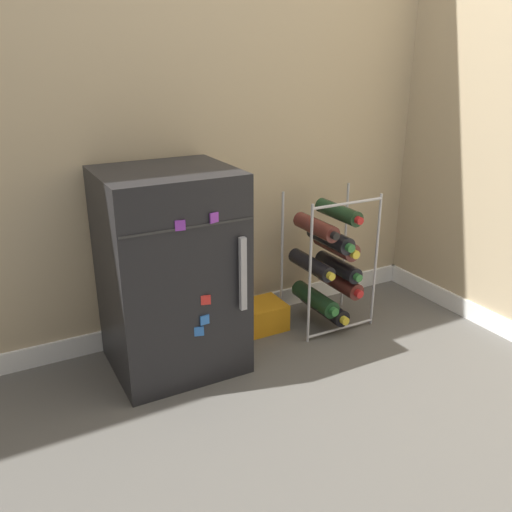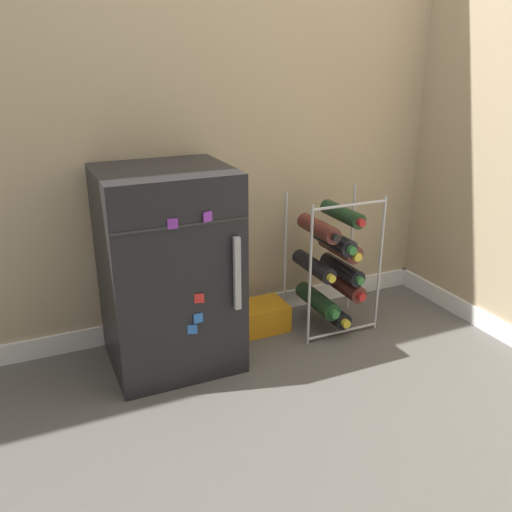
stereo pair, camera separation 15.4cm
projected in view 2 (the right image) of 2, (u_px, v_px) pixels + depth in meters
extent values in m
plane|color=#56544F|center=(307.00, 383.00, 2.11)|extent=(14.00, 14.00, 0.00)
cube|color=tan|center=(239.00, 41.00, 2.23)|extent=(6.93, 0.06, 2.50)
cube|color=white|center=(244.00, 308.00, 2.63)|extent=(6.93, 0.01, 0.09)
cube|color=black|center=(169.00, 270.00, 2.13)|extent=(0.50, 0.44, 0.81)
cube|color=#2D2D2D|center=(182.00, 226.00, 1.86)|extent=(0.49, 0.00, 0.01)
cube|color=#9E9EA3|center=(237.00, 274.00, 1.99)|extent=(0.02, 0.02, 0.28)
cube|color=purple|center=(173.00, 224.00, 1.84)|extent=(0.04, 0.01, 0.04)
cube|color=blue|center=(198.00, 318.00, 2.00)|extent=(0.04, 0.01, 0.04)
cube|color=blue|center=(192.00, 329.00, 2.00)|extent=(0.04, 0.02, 0.04)
cube|color=purple|center=(208.00, 217.00, 1.88)|extent=(0.04, 0.02, 0.04)
cube|color=red|center=(199.00, 298.00, 1.97)|extent=(0.04, 0.02, 0.04)
cylinder|color=#B2B2B7|center=(310.00, 278.00, 2.28)|extent=(0.01, 0.01, 0.63)
cylinder|color=#B2B2B7|center=(380.00, 265.00, 2.42)|extent=(0.01, 0.01, 0.63)
cylinder|color=#B2B2B7|center=(285.00, 260.00, 2.48)|extent=(0.01, 0.01, 0.63)
cylinder|color=#B2B2B7|center=(351.00, 249.00, 2.62)|extent=(0.01, 0.01, 0.63)
cylinder|color=#B2B2B7|center=(342.00, 331.00, 2.46)|extent=(0.36, 0.01, 0.01)
cylinder|color=#B2B2B7|center=(350.00, 205.00, 2.25)|extent=(0.36, 0.01, 0.01)
cylinder|color=black|center=(327.00, 309.00, 2.53)|extent=(0.08, 0.30, 0.08)
cylinder|color=gold|center=(346.00, 324.00, 2.39)|extent=(0.04, 0.02, 0.04)
cylinder|color=#19381E|center=(317.00, 301.00, 2.49)|extent=(0.08, 0.28, 0.08)
cylinder|color=#2D7033|center=(335.00, 314.00, 2.36)|extent=(0.04, 0.02, 0.04)
cylinder|color=#56231E|center=(343.00, 285.00, 2.52)|extent=(0.08, 0.27, 0.08)
cylinder|color=red|center=(361.00, 297.00, 2.40)|extent=(0.04, 0.02, 0.04)
cylinder|color=black|center=(342.00, 269.00, 2.49)|extent=(0.07, 0.27, 0.07)
cylinder|color=#2D7033|center=(360.00, 281.00, 2.36)|extent=(0.04, 0.02, 0.04)
cylinder|color=black|center=(314.00, 266.00, 2.42)|extent=(0.07, 0.28, 0.07)
cylinder|color=gold|center=(331.00, 278.00, 2.29)|extent=(0.03, 0.02, 0.03)
cylinder|color=#56231E|center=(340.00, 247.00, 2.44)|extent=(0.08, 0.25, 0.08)
cylinder|color=gold|center=(357.00, 257.00, 2.32)|extent=(0.04, 0.02, 0.04)
cylinder|color=black|center=(334.00, 240.00, 2.41)|extent=(0.08, 0.27, 0.08)
cylinder|color=#2D7033|center=(352.00, 250.00, 2.29)|extent=(0.04, 0.02, 0.04)
cylinder|color=#56231E|center=(319.00, 228.00, 2.36)|extent=(0.07, 0.26, 0.07)
cylinder|color=black|center=(336.00, 238.00, 2.24)|extent=(0.03, 0.02, 0.03)
cylinder|color=#19381E|center=(342.00, 214.00, 2.39)|extent=(0.07, 0.27, 0.07)
cylinder|color=red|center=(361.00, 223.00, 2.26)|extent=(0.03, 0.02, 0.03)
cube|color=orange|center=(255.00, 318.00, 2.49)|extent=(0.29, 0.18, 0.13)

